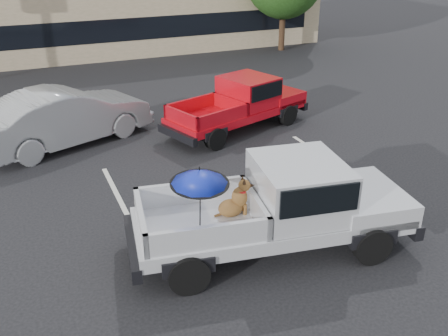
# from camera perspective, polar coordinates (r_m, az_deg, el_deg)

# --- Properties ---
(ground) EXTENTS (90.00, 90.00, 0.00)m
(ground) POSITION_cam_1_polar(r_m,az_deg,el_deg) (11.14, 6.52, -6.60)
(ground) COLOR black
(ground) RESTS_ON ground
(stripe_left) EXTENTS (0.12, 5.00, 0.01)m
(stripe_left) POSITION_cam_1_polar(r_m,az_deg,el_deg) (11.84, -11.20, -4.87)
(stripe_left) COLOR silver
(stripe_left) RESTS_ON ground
(stripe_right) EXTENTS (0.12, 5.00, 0.01)m
(stripe_right) POSITION_cam_1_polar(r_m,az_deg,el_deg) (14.10, 13.17, 0.07)
(stripe_right) COLOR silver
(stripe_right) RESTS_ON ground
(silver_pickup) EXTENTS (5.93, 2.84, 2.06)m
(silver_pickup) POSITION_cam_1_polar(r_m,az_deg,el_deg) (9.94, 7.18, -3.83)
(silver_pickup) COLOR black
(silver_pickup) RESTS_ON ground
(red_pickup) EXTENTS (5.34, 3.24, 1.66)m
(red_pickup) POSITION_cam_1_polar(r_m,az_deg,el_deg) (16.39, 2.40, 7.72)
(red_pickup) COLOR black
(red_pickup) RESTS_ON ground
(silver_sedan) EXTENTS (5.49, 3.52, 1.71)m
(silver_sedan) POSITION_cam_1_polar(r_m,az_deg,el_deg) (15.81, -17.64, 5.64)
(silver_sedan) COLOR #A0A4A7
(silver_sedan) RESTS_ON ground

